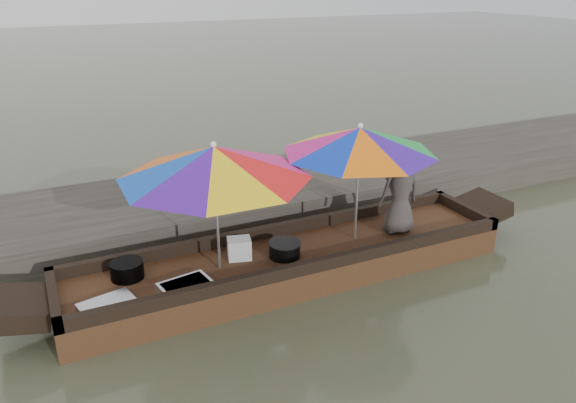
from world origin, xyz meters
name	(u,v)px	position (x,y,z in m)	size (l,w,h in m)	color
water	(291,277)	(0.00, 0.00, 0.00)	(80.00, 80.00, 0.00)	#434830
dock	(231,200)	(0.00, 2.20, 0.25)	(22.00, 2.20, 0.50)	#2D2B26
boat_hull	(291,265)	(0.00, 0.00, 0.17)	(5.65, 1.20, 0.35)	black
cooking_pot	(127,270)	(-1.97, 0.24, 0.45)	(0.38, 0.38, 0.20)	black
tray_crayfish	(186,287)	(-1.44, -0.33, 0.39)	(0.56, 0.38, 0.09)	silver
tray_scallop	(108,306)	(-2.28, -0.32, 0.38)	(0.56, 0.38, 0.06)	silver
charcoal_grill	(285,250)	(-0.12, -0.06, 0.44)	(0.38, 0.38, 0.18)	black
supply_bag	(239,248)	(-0.64, 0.14, 0.48)	(0.28, 0.22, 0.26)	silver
vendor	(400,191)	(1.56, -0.05, 0.93)	(0.57, 0.37, 1.17)	#3C3633
umbrella_bow	(217,208)	(-0.94, 0.00, 1.12)	(2.18, 2.18, 1.55)	#E51478
umbrella_stern	(358,183)	(0.93, 0.00, 1.12)	(1.94, 1.94, 1.55)	red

